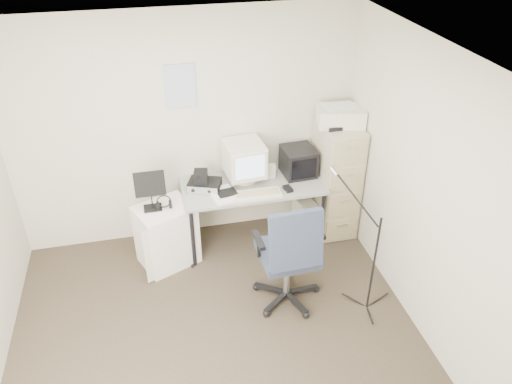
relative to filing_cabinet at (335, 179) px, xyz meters
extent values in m
cube|color=#30271C|center=(-1.58, -1.48, -0.66)|extent=(3.60, 3.60, 0.01)
cube|color=white|center=(-1.58, -1.48, 1.85)|extent=(3.60, 3.60, 0.01)
cube|color=beige|center=(-1.58, 0.32, 0.60)|extent=(3.60, 0.02, 2.50)
cube|color=beige|center=(0.22, -1.48, 0.60)|extent=(0.02, 3.60, 2.50)
cube|color=white|center=(-1.60, 0.31, 1.10)|extent=(0.30, 0.02, 0.44)
cube|color=#C1B190|center=(0.00, 0.00, 0.00)|extent=(0.40, 0.60, 1.30)
cube|color=white|center=(0.00, 0.02, 0.74)|extent=(0.53, 0.41, 0.18)
cube|color=#9A9A9A|center=(-0.95, -0.03, -0.29)|extent=(1.50, 0.70, 0.73)
cube|color=white|center=(-1.02, 0.08, 0.30)|extent=(0.42, 0.44, 0.43)
cube|color=black|center=(-0.42, 0.07, 0.23)|extent=(0.35, 0.37, 0.30)
cube|color=beige|center=(-0.72, 0.07, 0.15)|extent=(0.09, 0.09, 0.15)
cube|color=white|center=(-0.95, -0.26, 0.09)|extent=(0.49, 0.18, 0.03)
cube|color=black|center=(-0.62, -0.23, 0.10)|extent=(0.09, 0.13, 0.04)
cube|color=black|center=(-1.46, -0.01, 0.13)|extent=(0.39, 0.33, 0.09)
cube|color=black|center=(-1.49, -0.02, 0.24)|extent=(0.16, 0.15, 0.14)
cube|color=white|center=(-1.29, -0.18, 0.09)|extent=(0.29, 0.36, 0.02)
cube|color=white|center=(-0.31, 0.00, -0.46)|extent=(0.24, 0.43, 0.37)
cube|color=#384258|center=(-0.84, -1.02, -0.07)|extent=(0.70, 0.70, 1.16)
cube|color=white|center=(-1.91, -0.20, -0.31)|extent=(0.68, 0.62, 0.68)
cube|color=black|center=(-2.01, -0.19, 0.25)|extent=(0.31, 0.18, 0.44)
torus|color=black|center=(-1.90, -0.21, 0.08)|extent=(0.16, 0.16, 0.03)
cylinder|color=black|center=(-0.12, -1.31, 0.03)|extent=(0.03, 0.03, 1.36)
camera|label=1|loc=(-1.94, -4.43, 2.85)|focal=35.00mm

